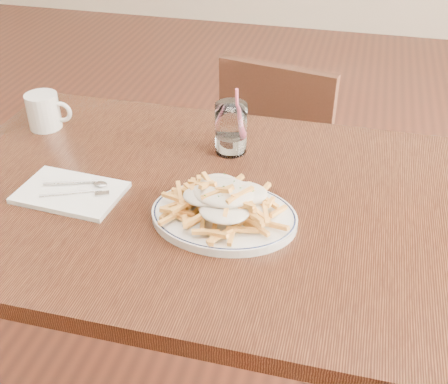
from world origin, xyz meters
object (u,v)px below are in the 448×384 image
(loaded_fries, at_px, (224,198))
(fries_plate, at_px, (224,216))
(table, at_px, (201,222))
(coffee_mug, at_px, (44,111))
(chair_far, at_px, (282,154))
(water_glass, at_px, (231,131))

(loaded_fries, bearing_deg, fries_plate, 0.00)
(table, height_order, loaded_fries, loaded_fries)
(fries_plate, relative_size, coffee_mug, 3.11)
(chair_far, bearing_deg, loaded_fries, -90.38)
(water_glass, bearing_deg, loaded_fries, -79.07)
(loaded_fries, bearing_deg, table, 132.01)
(fries_plate, height_order, coffee_mug, coffee_mug)
(table, height_order, chair_far, chair_far)
(chair_far, xyz_separation_m, water_glass, (-0.06, -0.51, 0.34))
(loaded_fries, bearing_deg, water_glass, 100.93)
(table, distance_m, water_glass, 0.24)
(water_glass, bearing_deg, table, -95.79)
(fries_plate, xyz_separation_m, loaded_fries, (0.00, 0.00, 0.05))
(table, distance_m, loaded_fries, 0.17)
(table, distance_m, coffee_mug, 0.53)
(chair_far, bearing_deg, coffee_mug, -137.38)
(chair_far, xyz_separation_m, coffee_mug, (-0.56, -0.51, 0.34))
(chair_far, bearing_deg, water_glass, -96.55)
(table, height_order, water_glass, water_glass)
(fries_plate, distance_m, water_glass, 0.29)
(table, relative_size, fries_plate, 3.27)
(water_glass, relative_size, coffee_mug, 1.43)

